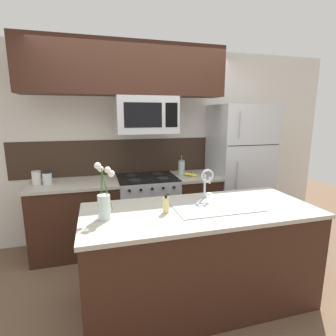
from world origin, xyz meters
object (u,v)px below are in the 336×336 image
(refrigerator, at_px, (238,170))
(storage_jar_medium, at_px, (47,178))
(stove_range, at_px, (148,210))
(french_press, at_px, (181,168))
(flower_vase, at_px, (104,202))
(banana_bunch, at_px, (191,175))
(dish_soap_bottle, at_px, (166,205))
(microwave, at_px, (146,115))
(sink_faucet, at_px, (207,180))
(storage_jar_tall, at_px, (37,178))

(refrigerator, relative_size, storage_jar_medium, 12.11)
(stove_range, height_order, french_press, french_press)
(french_press, bearing_deg, flower_vase, -129.18)
(banana_bunch, bearing_deg, dish_soap_bottle, -119.30)
(banana_bunch, bearing_deg, stove_range, 174.08)
(stove_range, bearing_deg, microwave, -89.84)
(banana_bunch, bearing_deg, storage_jar_medium, 177.94)
(storage_jar_medium, bearing_deg, banana_bunch, -2.06)
(sink_faucet, bearing_deg, french_press, 84.35)
(refrigerator, distance_m, flower_vase, 2.32)
(refrigerator, relative_size, french_press, 6.95)
(microwave, distance_m, refrigerator, 1.56)
(stove_range, height_order, microwave, microwave)
(french_press, bearing_deg, microwave, -170.70)
(microwave, xyz_separation_m, storage_jar_tall, (-1.32, 0.05, -0.73))
(storage_jar_tall, bearing_deg, refrigerator, -0.21)
(flower_vase, bearing_deg, refrigerator, 33.64)
(banana_bunch, distance_m, sink_faucet, 1.01)
(storage_jar_medium, xyz_separation_m, banana_bunch, (1.79, -0.06, -0.05))
(dish_soap_bottle, bearing_deg, sink_faucet, 26.67)
(french_press, height_order, dish_soap_bottle, french_press)
(storage_jar_medium, distance_m, flower_vase, 1.41)
(french_press, relative_size, sink_faucet, 0.87)
(french_press, distance_m, dish_soap_bottle, 1.45)
(stove_range, bearing_deg, storage_jar_medium, 179.86)
(storage_jar_tall, relative_size, french_press, 0.61)
(storage_jar_medium, bearing_deg, storage_jar_tall, 167.38)
(stove_range, bearing_deg, banana_bunch, -5.92)
(storage_jar_tall, height_order, storage_jar_medium, storage_jar_tall)
(french_press, bearing_deg, storage_jar_tall, -179.05)
(microwave, xyz_separation_m, dish_soap_bottle, (-0.08, -1.25, -0.74))
(storage_jar_medium, bearing_deg, flower_vase, -64.09)
(refrigerator, distance_m, sink_faucet, 1.43)
(banana_bunch, relative_size, french_press, 0.71)
(stove_range, relative_size, microwave, 1.25)
(dish_soap_bottle, bearing_deg, storage_jar_medium, 131.28)
(stove_range, relative_size, banana_bunch, 4.89)
(stove_range, distance_m, banana_bunch, 0.76)
(microwave, distance_m, storage_jar_tall, 1.51)
(storage_jar_tall, bearing_deg, stove_range, -1.30)
(storage_jar_medium, distance_m, sink_faucet, 1.90)
(microwave, bearing_deg, flower_vase, -115.18)
(storage_jar_tall, bearing_deg, french_press, 0.95)
(microwave, bearing_deg, banana_bunch, -3.91)
(refrigerator, distance_m, french_press, 0.86)
(microwave, xyz_separation_m, banana_bunch, (0.59, -0.04, -0.79))
(microwave, relative_size, french_press, 2.79)
(french_press, bearing_deg, sink_faucet, -95.65)
(banana_bunch, height_order, flower_vase, flower_vase)
(dish_soap_bottle, relative_size, flower_vase, 0.37)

